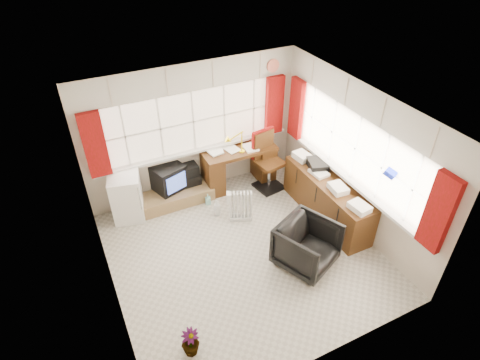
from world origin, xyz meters
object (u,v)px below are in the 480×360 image
(desk_lamp, at_px, (242,137))
(radiator, at_px, (241,209))
(office_chair, at_px, (307,246))
(credenza, at_px, (327,198))
(task_chair, at_px, (266,157))
(crt_tv, at_px, (168,177))
(mini_fridge, at_px, (127,197))
(desk, at_px, (238,163))
(tv_bench, at_px, (175,197))

(desk_lamp, distance_m, radiator, 1.31)
(office_chair, xyz_separation_m, credenza, (0.95, 0.80, 0.01))
(desk_lamp, relative_size, task_chair, 0.39)
(desk_lamp, xyz_separation_m, crt_tv, (-1.37, 0.26, -0.63))
(radiator, relative_size, mini_fridge, 0.68)
(desk, relative_size, radiator, 2.42)
(desk, height_order, credenza, credenza)
(radiator, xyz_separation_m, mini_fridge, (-1.75, 0.93, 0.20))
(tv_bench, bearing_deg, desk, 3.45)
(desk_lamp, distance_m, crt_tv, 1.53)
(radiator, relative_size, credenza, 0.29)
(desk, relative_size, crt_tv, 2.15)
(task_chair, distance_m, credenza, 1.42)
(task_chair, distance_m, tv_bench, 1.86)
(radiator, bearing_deg, task_chair, 39.56)
(mini_fridge, bearing_deg, crt_tv, 12.44)
(task_chair, distance_m, mini_fridge, 2.65)
(mini_fridge, bearing_deg, desk_lamp, -2.02)
(credenza, bearing_deg, radiator, 157.69)
(desk, distance_m, radiator, 1.14)
(desk_lamp, bearing_deg, tv_bench, 175.96)
(credenza, xyz_separation_m, mini_fridge, (-3.13, 1.50, 0.04))
(desk, height_order, mini_fridge, mini_fridge)
(tv_bench, relative_size, mini_fridge, 1.61)
(tv_bench, bearing_deg, desk_lamp, -4.04)
(desk_lamp, bearing_deg, crt_tv, 169.46)
(desk, relative_size, desk_lamp, 3.13)
(crt_tv, height_order, mini_fridge, mini_fridge)
(radiator, distance_m, mini_fridge, 1.99)
(tv_bench, height_order, mini_fridge, mini_fridge)
(desk_lamp, bearing_deg, credenza, -56.36)
(desk_lamp, relative_size, tv_bench, 0.32)
(radiator, xyz_separation_m, credenza, (1.39, -0.57, 0.15))
(office_chair, height_order, tv_bench, office_chair)
(tv_bench, bearing_deg, task_chair, -6.90)
(tv_bench, bearing_deg, credenza, -33.70)
(task_chair, relative_size, tv_bench, 0.84)
(desk_lamp, bearing_deg, task_chair, -15.10)
(radiator, distance_m, crt_tv, 1.47)
(office_chair, distance_m, credenza, 1.24)
(task_chair, height_order, radiator, task_chair)
(desk_lamp, xyz_separation_m, office_chair, (0.00, -2.23, -0.75))
(desk_lamp, distance_m, tv_bench, 1.67)
(desk, height_order, task_chair, task_chair)
(desk_lamp, relative_size, radiator, 0.77)
(radiator, relative_size, crt_tv, 0.89)
(radiator, bearing_deg, credenza, -22.31)
(credenza, relative_size, tv_bench, 1.43)
(desk_lamp, xyz_separation_m, tv_bench, (-1.33, 0.09, -1.00))
(credenza, bearing_deg, desk, 120.77)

